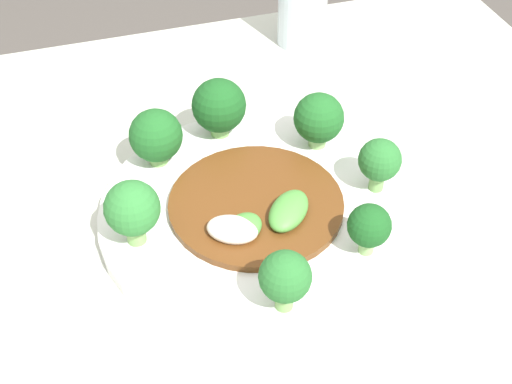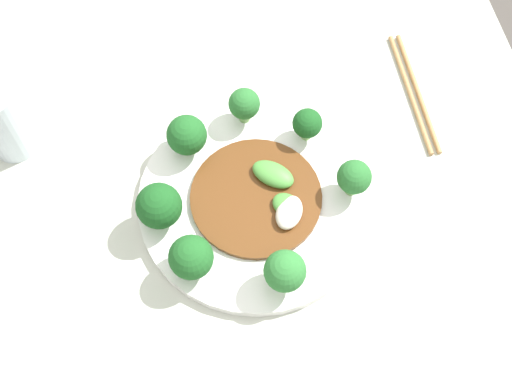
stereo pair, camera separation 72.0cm
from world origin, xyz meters
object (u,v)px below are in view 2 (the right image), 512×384
object	(u,v)px
broccoli_east	(244,104)
drinking_glass	(3,120)
broccoli_north	(159,206)
stirfry_center	(263,197)
plate	(256,201)
chopsticks	(414,93)
broccoli_northeast	(187,135)
broccoli_northwest	(191,258)
broccoli_west	(285,271)
broccoli_southeast	(307,124)
broccoli_south	(354,178)

from	to	relation	value
broccoli_east	drinking_glass	xyz separation A→B (m)	(0.04, 0.32, 0.01)
drinking_glass	broccoli_east	bearing A→B (deg)	-96.36
broccoli_north	stirfry_center	xyz separation A→B (m)	(0.00, -0.14, -0.03)
plate	broccoli_north	xyz separation A→B (m)	(-0.00, 0.13, 0.05)
broccoli_east	chopsticks	xyz separation A→B (m)	(0.00, -0.25, -0.05)
broccoli_northeast	chopsticks	distance (m)	0.34
plate	broccoli_northwest	size ratio (longest dim) A/B	4.92
broccoli_east	broccoli_northwest	bearing A→B (deg)	152.14
broccoli_northwest	drinking_glass	world-z (taller)	drinking_glass
stirfry_center	broccoli_west	bearing A→B (deg)	-179.85
plate	broccoli_southeast	size ratio (longest dim) A/B	5.84
stirfry_center	drinking_glass	xyz separation A→B (m)	(0.16, 0.32, 0.04)
plate	drinking_glass	size ratio (longest dim) A/B	2.58
broccoli_south	broccoli_east	bearing A→B (deg)	39.72
drinking_glass	broccoli_southeast	bearing A→B (deg)	-101.53
broccoli_northeast	broccoli_south	distance (m)	0.23
broccoli_south	broccoli_southeast	bearing A→B (deg)	22.31
broccoli_southeast	stirfry_center	size ratio (longest dim) A/B	0.31
broccoli_southeast	plate	bearing A→B (deg)	132.51
broccoli_west	broccoli_north	world-z (taller)	same
broccoli_north	chopsticks	world-z (taller)	broccoli_north
broccoli_west	broccoli_east	bearing A→B (deg)	-0.04
broccoli_south	chopsticks	xyz separation A→B (m)	(0.14, -0.13, -0.05)
broccoli_southeast	stirfry_center	distance (m)	0.12
broccoli_west	broccoli_northeast	bearing A→B (deg)	21.42
broccoli_northeast	broccoli_south	world-z (taller)	broccoli_northeast
broccoli_northwest	broccoli_north	distance (m)	0.08
broccoli_northeast	broccoli_north	bearing A→B (deg)	151.95
stirfry_center	broccoli_northwest	bearing A→B (deg)	125.38
broccoli_east	broccoli_south	bearing A→B (deg)	-140.28
broccoli_southeast	drinking_glass	xyz separation A→B (m)	(0.08, 0.40, 0.01)
chopsticks	broccoli_west	bearing A→B (deg)	134.53
broccoli_west	broccoli_northwest	xyz separation A→B (m)	(0.04, 0.11, -0.01)
broccoli_east	broccoli_south	distance (m)	0.18
broccoli_southeast	broccoli_east	bearing A→B (deg)	59.59
broccoli_northwest	drinking_glass	bearing A→B (deg)	41.52
broccoli_northeast	broccoli_south	xyz separation A→B (m)	(-0.11, -0.20, 0.00)
plate	stirfry_center	bearing A→B (deg)	-102.47
stirfry_center	chopsticks	distance (m)	0.28
broccoli_west	broccoli_northwest	distance (m)	0.12
chopsticks	broccoli_south	bearing A→B (deg)	135.97
drinking_glass	broccoli_south	bearing A→B (deg)	-111.91
broccoli_west	broccoli_north	size ratio (longest dim) A/B	1.00
broccoli_northeast	broccoli_west	bearing A→B (deg)	-158.58
broccoli_southeast	broccoli_west	size ratio (longest dim) A/B	0.79
chopsticks	stirfry_center	bearing A→B (deg)	116.93
broccoli_southeast	broccoli_south	xyz separation A→B (m)	(-0.09, -0.04, 0.01)
broccoli_south	broccoli_north	size ratio (longest dim) A/B	0.90
broccoli_northwest	broccoli_north	size ratio (longest dim) A/B	0.94
broccoli_northwest	broccoli_south	distance (m)	0.23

